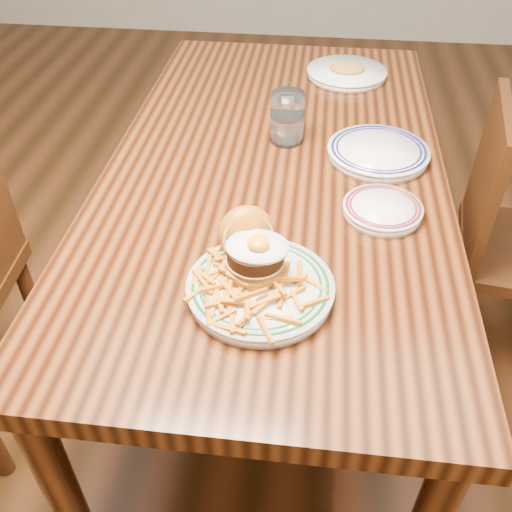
# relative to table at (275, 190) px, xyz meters

# --- Properties ---
(floor) EXTENTS (6.00, 6.00, 0.00)m
(floor) POSITION_rel_table_xyz_m (0.00, 0.00, -0.66)
(floor) COLOR black
(floor) RESTS_ON ground
(table) EXTENTS (0.85, 1.60, 0.75)m
(table) POSITION_rel_table_xyz_m (0.00, 0.00, 0.00)
(table) COLOR black
(table) RESTS_ON floor
(chair_right) EXTENTS (0.45, 0.45, 0.85)m
(chair_right) POSITION_rel_table_xyz_m (0.69, 0.14, -0.21)
(chair_right) COLOR #371E0B
(chair_right) RESTS_ON floor
(main_plate) EXTENTS (0.28, 0.30, 0.14)m
(main_plate) POSITION_rel_table_xyz_m (0.01, -0.47, 0.13)
(main_plate) COLOR silver
(main_plate) RESTS_ON table
(side_plate) EXTENTS (0.18, 0.18, 0.03)m
(side_plate) POSITION_rel_table_xyz_m (0.26, -0.20, 0.10)
(side_plate) COLOR silver
(side_plate) RESTS_ON table
(rear_plate) EXTENTS (0.26, 0.26, 0.03)m
(rear_plate) POSITION_rel_table_xyz_m (0.26, 0.05, 0.10)
(rear_plate) COLOR silver
(rear_plate) RESTS_ON table
(water_glass) EXTENTS (0.09, 0.09, 0.13)m
(water_glass) POSITION_rel_table_xyz_m (0.02, 0.11, 0.15)
(water_glass) COLOR white
(water_glass) RESTS_ON table
(far_plate) EXTENTS (0.26, 0.26, 0.05)m
(far_plate) POSITION_rel_table_xyz_m (0.18, 0.54, 0.10)
(far_plate) COLOR silver
(far_plate) RESTS_ON table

